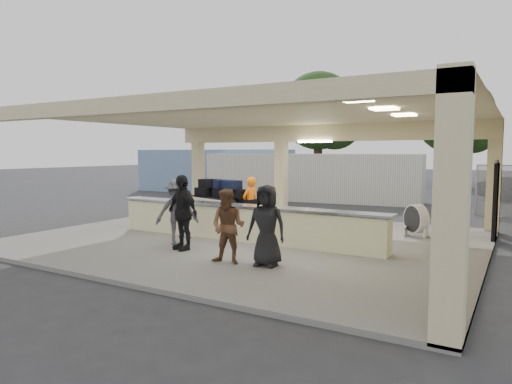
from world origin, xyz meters
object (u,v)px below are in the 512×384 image
Objects in this scene: baggage_handler at (250,204)px; container_blue at (212,171)px; passenger_b at (182,212)px; luggage_cart at (221,200)px; baggage_counter at (242,223)px; passenger_c at (177,212)px; passenger_d at (267,225)px; container_white at (310,177)px; drum_fan at (416,219)px; passenger_a at (228,226)px.

baggage_handler is 0.16× the size of container_blue.
container_blue is at bearing 138.81° from passenger_b.
container_blue is at bearing 145.71° from luggage_cart.
passenger_c reaches higher than baggage_counter.
baggage_handler is 14.65m from container_blue.
passenger_d is 19.00m from container_blue.
passenger_b is 13.37m from container_white.
container_white reaches higher than drum_fan.
passenger_a is (2.92, -3.94, -0.04)m from luggage_cart.
luggage_cart is 1.85× the size of passenger_a.
passenger_c is at bearing 156.02° from passenger_b.
passenger_d is at bearing 9.34° from passenger_a.
drum_fan is at bearing 121.40° from baggage_handler.
baggage_handler is (1.19, -0.13, -0.03)m from luggage_cart.
passenger_a is at bearing -52.96° from container_blue.
container_white is at bearing -9.24° from container_blue.
passenger_d is (-2.05, -5.09, 0.37)m from drum_fan.
container_blue reaches higher than passenger_d.
container_white is at bearing 115.53° from passenger_b.
passenger_a is 2.55m from passenger_c.
passenger_d reaches higher than luggage_cart.
luggage_cart is 0.29× the size of container_blue.
container_blue reaches higher than passenger_a.
passenger_c is 0.17× the size of container_blue.
container_white reaches higher than passenger_b.
baggage_handler is 4.36m from passenger_d.
passenger_b reaches higher than passenger_a.
passenger_d is at bearing 7.38° from passenger_b.
luggage_cart is at bearing -122.61° from drum_fan.
passenger_b is at bearing -52.06° from luggage_cart.
baggage_handler is 0.89× the size of passenger_b.
passenger_c is 12.85m from container_white.
baggage_handler reaches higher than luggage_cart.
baggage_counter is 4.43× the size of passenger_b.
passenger_c reaches higher than baggage_handler.
passenger_a is at bearing -74.40° from drum_fan.
container_white is at bearing 51.56° from passenger_c.
container_blue reaches higher than drum_fan.
container_blue is at bearing 118.42° from passenger_a.
baggage_handler is 0.97× the size of passenger_c.
container_blue reaches higher than container_white.
drum_fan is (3.99, 3.00, 0.01)m from baggage_counter.
container_white is (-2.97, 11.45, 0.62)m from baggage_counter.
passenger_d is at bearing -25.86° from luggage_cart.
container_white is (-1.80, 12.72, 0.26)m from passenger_c.
container_blue is (-10.08, 12.63, 0.74)m from baggage_counter.
baggage_counter is 0.80× the size of container_blue.
passenger_b is at bearing 152.25° from passenger_a.
passenger_b reaches higher than baggage_handler.
drum_fan is 5.50m from passenger_d.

